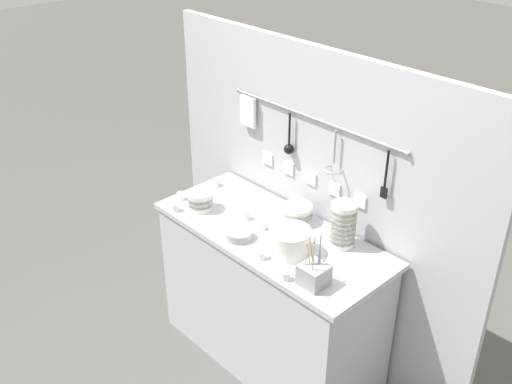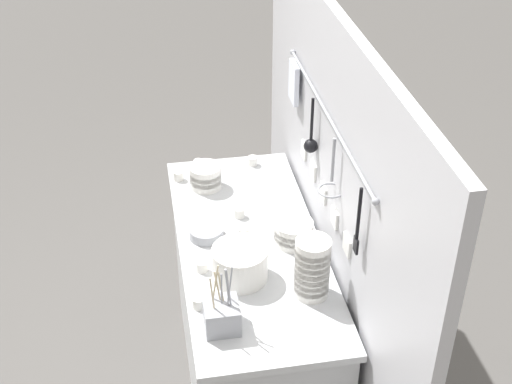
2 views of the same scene
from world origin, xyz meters
TOP-DOWN VIEW (x-y plane):
  - counter at (0.00, 0.00)m, footprint 1.32×0.56m
  - back_wall at (-0.00, 0.32)m, footprint 2.12×0.11m
  - bowl_stack_short_front at (0.02, 0.17)m, footprint 0.16×0.16m
  - bowl_stack_tall_left at (0.33, 0.17)m, footprint 0.13×0.13m
  - bowl_stack_back_corner at (-0.43, -0.12)m, footprint 0.14×0.14m
  - plate_stack at (0.20, -0.07)m, footprint 0.21×0.21m
  - steel_mixing_bowl at (-0.07, -0.16)m, footprint 0.14×0.14m
  - cutlery_caddy at (0.44, -0.17)m, footprint 0.12×0.12m
  - cup_edge_far at (-0.05, -0.02)m, footprint 0.04×0.04m
  - cup_beside_plates at (-0.18, -0.01)m, footprint 0.04×0.04m
  - cup_by_caddy at (-0.51, -0.24)m, footprint 0.04×0.04m
  - cup_front_right at (0.33, -0.24)m, footprint 0.04×0.04m
  - cup_centre at (0.14, -0.20)m, footprint 0.04×0.04m
  - cup_front_left at (-0.59, -0.14)m, footprint 0.04×0.04m
  - cup_back_left at (-0.58, 0.11)m, footprint 0.04×0.04m

SIDE VIEW (x-z plane):
  - counter at x=0.00m, z-range 0.00..0.86m
  - cup_edge_far at x=-0.05m, z-range 0.86..0.91m
  - cup_beside_plates at x=-0.18m, z-range 0.86..0.91m
  - cup_by_caddy at x=-0.51m, z-range 0.86..0.91m
  - cup_front_right at x=0.33m, z-range 0.86..0.91m
  - cup_centre at x=0.14m, z-range 0.86..0.91m
  - cup_front_left at x=-0.59m, z-range 0.86..0.91m
  - cup_back_left at x=-0.58m, z-range 0.86..0.91m
  - steel_mixing_bowl at x=-0.07m, z-range 0.86..0.91m
  - back_wall at x=0.00m, z-range 0.00..1.78m
  - bowl_stack_short_front at x=0.02m, z-range 0.86..0.96m
  - bowl_stack_back_corner at x=-0.43m, z-range 0.86..0.97m
  - cutlery_caddy at x=0.44m, z-range 0.79..1.05m
  - plate_stack at x=0.20m, z-range 0.86..0.99m
  - bowl_stack_tall_left at x=0.33m, z-range 0.86..1.10m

